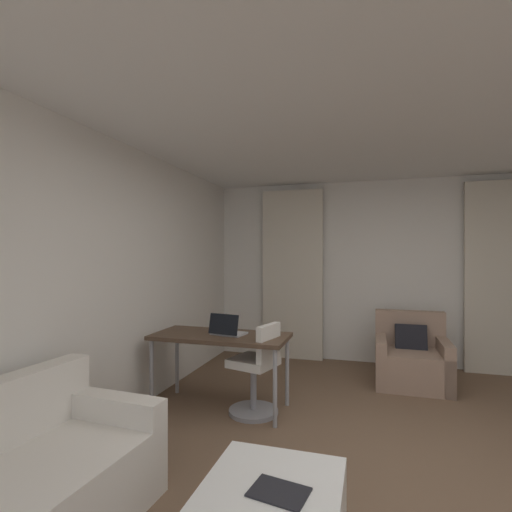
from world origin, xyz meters
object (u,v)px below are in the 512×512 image
object	(u,v)px
desk_chair	(257,374)
laptop	(227,330)
magazine_open	(279,492)
desk	(221,341)
armchair	(411,361)

from	to	relation	value
desk_chair	laptop	size ratio (longest dim) A/B	2.46
laptop	magazine_open	size ratio (longest dim) A/B	1.15
desk_chair	magazine_open	size ratio (longest dim) A/B	2.84
desk	magazine_open	distance (m)	2.04
armchair	desk_chair	bearing A→B (deg)	-138.36
armchair	desk	world-z (taller)	armchair
laptop	magazine_open	bearing A→B (deg)	-61.67
armchair	magazine_open	size ratio (longest dim) A/B	2.70
desk	laptop	bearing A→B (deg)	-6.84
armchair	desk	size ratio (longest dim) A/B	0.62
desk_chair	laptop	bearing A→B (deg)	175.05
desk	desk_chair	size ratio (longest dim) A/B	1.54
armchair	desk_chair	distance (m)	2.04
desk	laptop	size ratio (longest dim) A/B	3.79
magazine_open	armchair	bearing A→B (deg)	73.66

